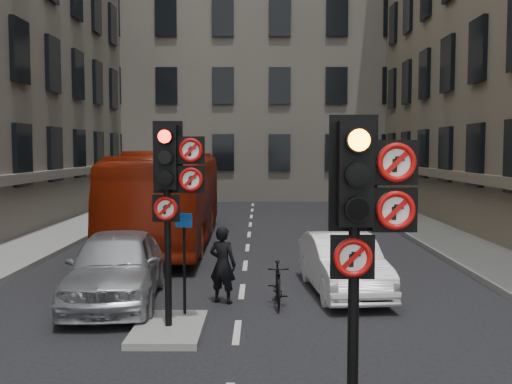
{
  "coord_description": "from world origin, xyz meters",
  "views": [
    {
      "loc": [
        0.4,
        -5.29,
        3.21
      ],
      "look_at": [
        0.35,
        3.19,
        2.6
      ],
      "focal_mm": 42.0,
      "sensor_mm": 36.0,
      "label": 1
    }
  ],
  "objects_px": {
    "signal_near": "(363,209)",
    "motorcycle": "(278,284)",
    "signal_far": "(172,179)",
    "motorcyclist": "(223,265)",
    "info_sign": "(184,249)",
    "car_white": "(343,264)",
    "bus_red": "(170,197)",
    "car_silver": "(116,267)",
    "car_pink": "(172,226)"
  },
  "relations": [
    {
      "from": "signal_near",
      "to": "motorcycle",
      "type": "height_order",
      "value": "signal_near"
    },
    {
      "from": "signal_far",
      "to": "motorcycle",
      "type": "bearing_deg",
      "value": 44.15
    },
    {
      "from": "motorcyclist",
      "to": "info_sign",
      "type": "xyz_separation_m",
      "value": [
        -0.64,
        -1.27,
        0.54
      ]
    },
    {
      "from": "car_white",
      "to": "motorcycle",
      "type": "xyz_separation_m",
      "value": [
        -1.48,
        -1.07,
        -0.21
      ]
    },
    {
      "from": "car_white",
      "to": "motorcycle",
      "type": "distance_m",
      "value": 1.84
    },
    {
      "from": "motorcycle",
      "to": "info_sign",
      "type": "bearing_deg",
      "value": -149.11
    },
    {
      "from": "signal_near",
      "to": "bus_red",
      "type": "distance_m",
      "value": 14.6
    },
    {
      "from": "signal_near",
      "to": "car_silver",
      "type": "distance_m",
      "value": 7.49
    },
    {
      "from": "motorcyclist",
      "to": "signal_far",
      "type": "bearing_deg",
      "value": 92.03
    },
    {
      "from": "signal_near",
      "to": "info_sign",
      "type": "bearing_deg",
      "value": 117.77
    },
    {
      "from": "car_silver",
      "to": "motorcyclist",
      "type": "distance_m",
      "value": 2.23
    },
    {
      "from": "car_pink",
      "to": "car_white",
      "type": "bearing_deg",
      "value": -50.11
    },
    {
      "from": "car_pink",
      "to": "motorcycle",
      "type": "xyz_separation_m",
      "value": [
        3.34,
        -7.89,
        -0.17
      ]
    },
    {
      "from": "signal_near",
      "to": "car_silver",
      "type": "relative_size",
      "value": 0.79
    },
    {
      "from": "car_white",
      "to": "info_sign",
      "type": "bearing_deg",
      "value": -152.04
    },
    {
      "from": "signal_near",
      "to": "bus_red",
      "type": "relative_size",
      "value": 0.32
    },
    {
      "from": "car_silver",
      "to": "car_pink",
      "type": "bearing_deg",
      "value": 84.4
    },
    {
      "from": "bus_red",
      "to": "signal_near",
      "type": "bearing_deg",
      "value": -74.78
    },
    {
      "from": "car_white",
      "to": "bus_red",
      "type": "relative_size",
      "value": 0.35
    },
    {
      "from": "motorcyclist",
      "to": "info_sign",
      "type": "relative_size",
      "value": 0.85
    },
    {
      "from": "bus_red",
      "to": "info_sign",
      "type": "height_order",
      "value": "bus_red"
    },
    {
      "from": "car_pink",
      "to": "bus_red",
      "type": "relative_size",
      "value": 0.38
    },
    {
      "from": "signal_near",
      "to": "car_white",
      "type": "bearing_deg",
      "value": 83.67
    },
    {
      "from": "signal_near",
      "to": "car_white",
      "type": "relative_size",
      "value": 0.9
    },
    {
      "from": "motorcycle",
      "to": "info_sign",
      "type": "distance_m",
      "value": 2.28
    },
    {
      "from": "car_white",
      "to": "car_pink",
      "type": "distance_m",
      "value": 8.36
    },
    {
      "from": "car_pink",
      "to": "info_sign",
      "type": "height_order",
      "value": "info_sign"
    },
    {
      "from": "signal_near",
      "to": "car_white",
      "type": "xyz_separation_m",
      "value": [
        0.77,
        6.9,
        -1.93
      ]
    },
    {
      "from": "signal_near",
      "to": "motorcycle",
      "type": "bearing_deg",
      "value": 97.0
    },
    {
      "from": "motorcycle",
      "to": "car_pink",
      "type": "bearing_deg",
      "value": 112.4
    },
    {
      "from": "car_silver",
      "to": "motorcycle",
      "type": "height_order",
      "value": "car_silver"
    },
    {
      "from": "car_pink",
      "to": "motorcycle",
      "type": "relative_size",
      "value": 2.89
    },
    {
      "from": "car_white",
      "to": "motorcycle",
      "type": "height_order",
      "value": "car_white"
    },
    {
      "from": "motorcyclist",
      "to": "info_sign",
      "type": "height_order",
      "value": "info_sign"
    },
    {
      "from": "motorcycle",
      "to": "motorcyclist",
      "type": "distance_m",
      "value": 1.22
    },
    {
      "from": "signal_far",
      "to": "car_silver",
      "type": "height_order",
      "value": "signal_far"
    },
    {
      "from": "motorcyclist",
      "to": "bus_red",
      "type": "bearing_deg",
      "value": -51.86
    },
    {
      "from": "motorcycle",
      "to": "info_sign",
      "type": "xyz_separation_m",
      "value": [
        -1.78,
        -1.09,
        0.91
      ]
    },
    {
      "from": "signal_far",
      "to": "motorcyclist",
      "type": "relative_size",
      "value": 2.21
    },
    {
      "from": "signal_near",
      "to": "motorcycle",
      "type": "relative_size",
      "value": 2.44
    },
    {
      "from": "motorcycle",
      "to": "bus_red",
      "type": "bearing_deg",
      "value": 112.25
    },
    {
      "from": "bus_red",
      "to": "motorcycle",
      "type": "distance_m",
      "value": 8.9
    },
    {
      "from": "signal_far",
      "to": "bus_red",
      "type": "xyz_separation_m",
      "value": [
        -1.54,
        9.96,
        -1.13
      ]
    },
    {
      "from": "car_silver",
      "to": "car_white",
      "type": "distance_m",
      "value": 4.94
    },
    {
      "from": "signal_near",
      "to": "car_pink",
      "type": "xyz_separation_m",
      "value": [
        -4.06,
        13.72,
        -1.97
      ]
    },
    {
      "from": "info_sign",
      "to": "signal_far",
      "type": "bearing_deg",
      "value": -85.84
    },
    {
      "from": "info_sign",
      "to": "bus_red",
      "type": "bearing_deg",
      "value": 112.21
    },
    {
      "from": "signal_near",
      "to": "info_sign",
      "type": "relative_size",
      "value": 1.88
    },
    {
      "from": "car_white",
      "to": "info_sign",
      "type": "height_order",
      "value": "info_sign"
    },
    {
      "from": "info_sign",
      "to": "signal_near",
      "type": "bearing_deg",
      "value": -50.1
    }
  ]
}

